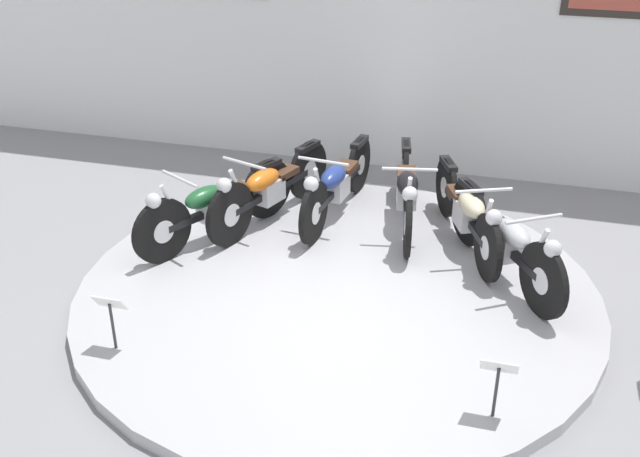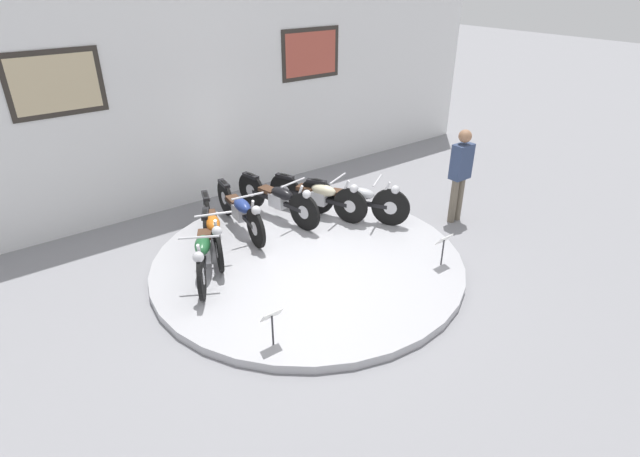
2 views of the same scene
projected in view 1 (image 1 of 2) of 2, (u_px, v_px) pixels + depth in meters
ground_plane at (337, 298)px, 6.90m from camera, size 60.00×60.00×0.00m
display_platform at (337, 293)px, 6.87m from camera, size 4.75×4.75×0.12m
motorcycle_green at (214, 204)px, 7.49m from camera, size 1.01×1.78×0.80m
motorcycle_orange at (269, 187)px, 7.85m from camera, size 0.74×1.93×0.81m
motorcycle_blue at (337, 183)px, 7.96m from camera, size 0.54×1.99×0.80m
motorcycle_black at (407, 190)px, 7.78m from camera, size 0.57×1.99×0.81m
motorcycle_cream at (467, 211)px, 7.36m from camera, size 0.83×1.85×0.80m
motorcycle_silver at (506, 240)px, 6.81m from camera, size 1.15×1.72×0.81m
info_placard_front_left at (110, 310)px, 5.86m from camera, size 0.26×0.11×0.51m
info_placard_front_centre at (498, 375)px, 5.15m from camera, size 0.26×0.11×0.51m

